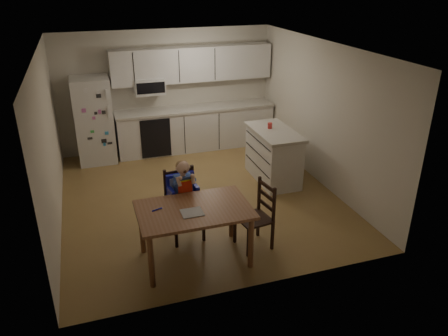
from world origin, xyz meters
The scene contains 10 objects.
room centered at (0.00, 0.48, 1.25)m, with size 4.52×5.01×2.51m.
refrigerator centered at (-1.55, 2.15, 0.85)m, with size 0.72×0.70×1.70m, color silver.
kitchen_run centered at (0.50, 2.24, 0.88)m, with size 3.37×0.62×2.15m.
kitchen_island centered at (1.47, 0.22, 0.48)m, with size 0.68×1.29×0.96m.
red_cup centered at (1.44, 0.36, 1.01)m, with size 0.08×0.08×0.10m, color red.
dining_table centered at (-0.52, -1.74, 0.67)m, with size 1.45×0.93×0.77m.
napkin centered at (-0.57, -1.84, 0.78)m, with size 0.27×0.23×0.01m, color #ABABB0.
toddler_spoon centered at (-0.98, -1.63, 0.78)m, with size 0.02×0.02×0.12m, color #1B20B4.
chair_booster centered at (-0.52, -1.12, 0.72)m, with size 0.49×0.49×1.20m.
chair_side centered at (0.42, -1.67, 0.54)m, with size 0.48×0.48×0.95m.
Camera 1 is at (-1.66, -6.47, 3.53)m, focal length 35.00 mm.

